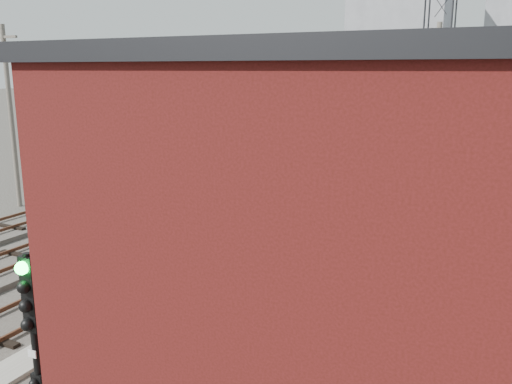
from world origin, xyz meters
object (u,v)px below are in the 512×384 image
Objects in this scene: site_trailer at (280,129)px; car_grey at (249,132)px; switch_stand at (196,210)px; car_red at (224,140)px; car_silver at (232,138)px; signal_mast at (35,354)px.

car_grey is (-3.23, -0.47, -0.43)m from site_trailer.
switch_stand reaches higher than car_red.
switch_stand is 24.60m from car_red.
site_trailer reaches higher than car_silver.
car_silver is (-2.64, -5.00, -0.45)m from site_trailer.
car_silver reaches higher than car_red.
signal_mast is 0.94× the size of car_silver.
car_grey is at bearing 128.06° from switch_stand.
site_trailer is 1.65× the size of car_red.
car_red is (-2.87, -6.14, -0.56)m from site_trailer.
car_red is 1.17m from car_silver.
car_silver is 0.86× the size of car_grey.
car_red is at bearing -161.82° from car_grey.
signal_mast is 0.81× the size of car_grey.
signal_mast is 45.57m from site_trailer.
signal_mast is 16.44m from switch_stand.
site_trailer reaches higher than car_red.
car_silver is 4.57m from car_grey.
signal_mast is 41.89m from car_silver.
signal_mast is 46.28m from car_grey.
site_trailer is at bearing -25.11° from car_red.
car_grey reaches higher than switch_stand.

